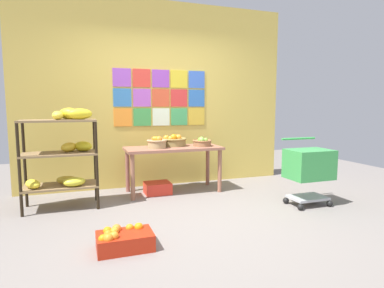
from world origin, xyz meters
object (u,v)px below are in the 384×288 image
at_px(orange_crate_foreground, 123,239).
at_px(shopping_cart, 309,167).
at_px(fruit_basket_left, 157,143).
at_px(display_table, 173,153).
at_px(banana_shelf_unit, 65,149).
at_px(fruit_basket_centre, 174,141).
at_px(produce_crate_under_table, 158,188).
at_px(fruit_basket_back_right, 202,142).

height_order(orange_crate_foreground, shopping_cart, shopping_cart).
bearing_deg(fruit_basket_left, display_table, 8.61).
relative_size(banana_shelf_unit, fruit_basket_centre, 3.16).
height_order(fruit_basket_left, produce_crate_under_table, fruit_basket_left).
relative_size(banana_shelf_unit, fruit_basket_left, 4.35).
relative_size(fruit_basket_left, shopping_cart, 0.34).
bearing_deg(fruit_basket_left, shopping_cart, -34.23).
relative_size(banana_shelf_unit, fruit_basket_back_right, 4.34).
xyz_separation_m(fruit_basket_back_right, produce_crate_under_table, (-0.69, 0.02, -0.66)).
height_order(fruit_basket_back_right, orange_crate_foreground, fruit_basket_back_right).
height_order(produce_crate_under_table, orange_crate_foreground, orange_crate_foreground).
bearing_deg(display_table, orange_crate_foreground, -119.34).
height_order(banana_shelf_unit, shopping_cart, banana_shelf_unit).
height_order(banana_shelf_unit, fruit_basket_back_right, banana_shelf_unit).
bearing_deg(produce_crate_under_table, shopping_cart, -34.60).
height_order(fruit_basket_left, fruit_basket_back_right, fruit_basket_left).
xyz_separation_m(banana_shelf_unit, orange_crate_foreground, (0.51, -1.47, -0.66)).
bearing_deg(fruit_basket_centre, produce_crate_under_table, -151.45).
height_order(fruit_basket_back_right, shopping_cart, shopping_cart).
xyz_separation_m(fruit_basket_centre, produce_crate_under_table, (-0.30, -0.16, -0.67)).
relative_size(display_table, fruit_basket_back_right, 4.87).
height_order(fruit_basket_left, orange_crate_foreground, fruit_basket_left).
xyz_separation_m(fruit_basket_left, fruit_basket_centre, (0.30, 0.18, -0.00)).
bearing_deg(fruit_basket_left, fruit_basket_centre, 30.27).
relative_size(banana_shelf_unit, display_table, 0.89).
distance_m(fruit_basket_back_right, fruit_basket_centre, 0.43).
height_order(fruit_basket_back_right, produce_crate_under_table, fruit_basket_back_right).
bearing_deg(display_table, fruit_basket_back_right, -5.30).
xyz_separation_m(display_table, produce_crate_under_table, (-0.25, -0.03, -0.50)).
relative_size(orange_crate_foreground, shopping_cart, 0.57).
bearing_deg(shopping_cart, display_table, 129.13).
distance_m(display_table, fruit_basket_centre, 0.22).
distance_m(fruit_basket_centre, orange_crate_foreground, 2.24).
bearing_deg(orange_crate_foreground, fruit_basket_centre, 61.43).
bearing_deg(orange_crate_foreground, produce_crate_under_table, 67.07).
distance_m(display_table, shopping_cart, 1.90).
xyz_separation_m(banana_shelf_unit, display_table, (1.49, 0.27, -0.17)).
bearing_deg(shopping_cart, orange_crate_foreground, -178.98).
height_order(fruit_basket_back_right, fruit_basket_centre, fruit_basket_centre).
distance_m(display_table, produce_crate_under_table, 0.56).
distance_m(display_table, fruit_basket_left, 0.31).
relative_size(fruit_basket_left, produce_crate_under_table, 0.79).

